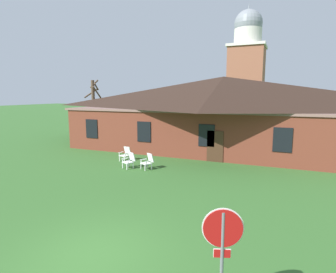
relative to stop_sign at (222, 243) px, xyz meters
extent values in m
plane|color=#336028|center=(-3.79, 0.85, -1.66)|extent=(200.00, 200.00, 0.00)
cube|color=brown|center=(-3.79, 17.98, -0.06)|extent=(23.61, 10.00, 3.20)
cube|color=#835E55|center=(-3.79, 17.98, 1.62)|extent=(24.08, 10.20, 0.16)
pyramid|color=black|center=(-3.79, 17.98, 2.98)|extent=(24.55, 10.40, 2.56)
cube|color=black|center=(-13.23, 12.95, 0.10)|extent=(1.10, 0.06, 1.50)
cube|color=black|center=(-8.51, 12.95, 0.10)|extent=(1.10, 0.06, 1.50)
cube|color=black|center=(-3.79, 12.95, 0.10)|extent=(1.10, 0.06, 1.50)
cube|color=black|center=(0.93, 12.95, 0.10)|extent=(1.10, 0.06, 1.50)
cube|color=#422819|center=(-3.19, 12.95, -0.61)|extent=(1.10, 0.06, 2.10)
cube|color=#93563D|center=(-4.47, 36.91, 3.84)|extent=(4.80, 4.80, 11.01)
cube|color=silver|center=(-4.47, 36.91, 9.53)|extent=(5.18, 5.18, 0.36)
cylinder|color=silver|center=(-4.47, 36.91, 10.81)|extent=(3.80, 3.80, 2.20)
sphere|color=gray|center=(-4.47, 36.91, 12.59)|extent=(3.88, 3.88, 3.88)
cone|color=gray|center=(-4.47, 36.91, 14.93)|extent=(0.24, 0.24, 1.00)
cylinder|color=slate|center=(0.00, 0.00, -0.52)|extent=(0.07, 0.07, 2.28)
cylinder|color=white|center=(0.00, 0.01, 0.30)|extent=(0.76, 0.29, 0.81)
cylinder|color=#B71414|center=(0.00, -0.01, 0.30)|extent=(0.72, 0.28, 0.76)
cube|color=#B71414|center=(0.00, 0.00, -0.22)|extent=(0.31, 0.13, 0.16)
cube|color=white|center=(0.00, 0.01, -0.22)|extent=(0.33, 0.13, 0.18)
cube|color=silver|center=(-8.71, 10.49, -1.48)|extent=(0.06, 0.06, 0.36)
cube|color=silver|center=(-9.15, 10.59, -1.48)|extent=(0.06, 0.06, 0.36)
cube|color=silver|center=(-8.61, 10.93, -1.48)|extent=(0.06, 0.06, 0.36)
cube|color=silver|center=(-9.06, 11.02, -1.48)|extent=(0.06, 0.06, 0.36)
cube|color=silver|center=(-8.88, 10.76, -1.28)|extent=(0.64, 0.62, 0.05)
cube|color=silver|center=(-8.82, 11.06, -0.98)|extent=(0.54, 0.30, 0.54)
cube|color=silver|center=(-8.60, 10.68, -1.08)|extent=(0.16, 0.47, 0.03)
cube|color=silver|center=(-8.64, 10.52, -1.19)|extent=(0.05, 0.05, 0.22)
cube|color=silver|center=(-9.17, 10.80, -1.08)|extent=(0.16, 0.47, 0.03)
cube|color=silver|center=(-9.21, 10.64, -1.19)|extent=(0.05, 0.05, 0.22)
cube|color=white|center=(-7.58, 8.95, -1.48)|extent=(0.07, 0.07, 0.36)
cube|color=white|center=(-8.00, 9.14, -1.48)|extent=(0.07, 0.07, 0.36)
cube|color=white|center=(-7.40, 9.35, -1.48)|extent=(0.07, 0.07, 0.36)
cube|color=white|center=(-7.81, 9.54, -1.48)|extent=(0.07, 0.07, 0.36)
cube|color=white|center=(-7.70, 9.25, -1.28)|extent=(0.71, 0.70, 0.05)
cube|color=white|center=(-7.57, 9.53, -0.98)|extent=(0.55, 0.39, 0.54)
cube|color=white|center=(-7.44, 9.11, -1.08)|extent=(0.25, 0.45, 0.03)
cube|color=white|center=(-7.51, 8.96, -1.19)|extent=(0.05, 0.05, 0.22)
cube|color=white|center=(-7.97, 9.35, -1.08)|extent=(0.25, 0.45, 0.03)
cube|color=white|center=(-8.04, 9.20, -1.19)|extent=(0.05, 0.05, 0.22)
cube|color=white|center=(-6.45, 9.14, -1.48)|extent=(0.07, 0.07, 0.36)
cube|color=white|center=(-6.85, 9.37, -1.48)|extent=(0.07, 0.07, 0.36)
cube|color=white|center=(-6.23, 9.52, -1.48)|extent=(0.07, 0.07, 0.36)
cube|color=white|center=(-6.63, 9.75, -1.48)|extent=(0.07, 0.07, 0.36)
cube|color=white|center=(-6.54, 9.44, -1.28)|extent=(0.73, 0.72, 0.05)
cube|color=white|center=(-6.38, 9.71, -0.98)|extent=(0.54, 0.42, 0.54)
cube|color=white|center=(-6.30, 9.28, -1.08)|extent=(0.29, 0.43, 0.03)
cube|color=white|center=(-6.38, 9.14, -1.19)|extent=(0.05, 0.05, 0.22)
cube|color=white|center=(-6.80, 9.57, -1.08)|extent=(0.29, 0.43, 0.03)
cube|color=white|center=(-6.88, 9.43, -1.19)|extent=(0.05, 0.05, 0.22)
cylinder|color=brown|center=(-18.76, 20.39, 1.35)|extent=(0.36, 0.36, 6.03)
cylinder|color=brown|center=(-18.13, 20.35, 2.98)|extent=(0.27, 1.39, 1.42)
cylinder|color=brown|center=(-18.34, 20.48, 3.66)|extent=(0.34, 0.96, 0.78)
cylinder|color=brown|center=(-19.37, 20.80, 2.93)|extent=(1.00, 1.39, 1.08)
cylinder|color=brown|center=(-18.88, 20.83, 3.98)|extent=(1.02, 0.42, 0.94)
camera|label=1|loc=(0.96, -4.97, 2.82)|focal=29.61mm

